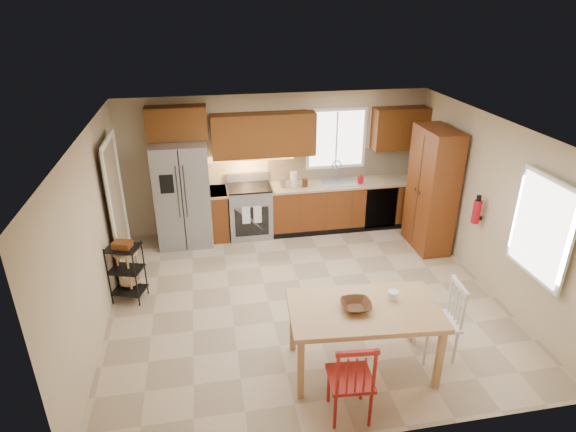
# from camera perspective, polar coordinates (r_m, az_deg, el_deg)

# --- Properties ---
(floor) EXTENTS (5.50, 5.50, 0.00)m
(floor) POSITION_cam_1_polar(r_m,az_deg,el_deg) (7.14, 1.99, -9.64)
(floor) COLOR tan
(floor) RESTS_ON ground
(ceiling) EXTENTS (5.50, 5.00, 0.02)m
(ceiling) POSITION_cam_1_polar(r_m,az_deg,el_deg) (6.09, 2.34, 10.16)
(ceiling) COLOR silver
(ceiling) RESTS_ON ground
(wall_back) EXTENTS (5.50, 0.02, 2.50)m
(wall_back) POSITION_cam_1_polar(r_m,az_deg,el_deg) (8.80, -1.36, 6.34)
(wall_back) COLOR #CCB793
(wall_back) RESTS_ON ground
(wall_front) EXTENTS (5.50, 0.02, 2.50)m
(wall_front) POSITION_cam_1_polar(r_m,az_deg,el_deg) (4.47, 9.26, -14.16)
(wall_front) COLOR #CCB793
(wall_front) RESTS_ON ground
(wall_left) EXTENTS (0.02, 5.00, 2.50)m
(wall_left) POSITION_cam_1_polar(r_m,az_deg,el_deg) (6.54, -22.10, -2.36)
(wall_left) COLOR #CCB793
(wall_left) RESTS_ON ground
(wall_right) EXTENTS (0.02, 5.00, 2.50)m
(wall_right) POSITION_cam_1_polar(r_m,az_deg,el_deg) (7.56, 22.96, 1.12)
(wall_right) COLOR #CCB793
(wall_right) RESTS_ON ground
(refrigerator) EXTENTS (0.92, 0.75, 1.82)m
(refrigerator) POSITION_cam_1_polar(r_m,az_deg,el_deg) (8.47, -12.36, 2.56)
(refrigerator) COLOR gray
(refrigerator) RESTS_ON floor
(range_stove) EXTENTS (0.76, 0.63, 0.92)m
(range_stove) POSITION_cam_1_polar(r_m,az_deg,el_deg) (8.73, -4.54, 0.54)
(range_stove) COLOR gray
(range_stove) RESTS_ON floor
(base_cabinet_narrow) EXTENTS (0.30, 0.60, 0.90)m
(base_cabinet_narrow) POSITION_cam_1_polar(r_m,az_deg,el_deg) (8.72, -8.15, 0.25)
(base_cabinet_narrow) COLOR brown
(base_cabinet_narrow) RESTS_ON floor
(base_cabinet_run) EXTENTS (2.92, 0.60, 0.90)m
(base_cabinet_run) POSITION_cam_1_polar(r_m,az_deg,el_deg) (9.09, 7.05, 1.38)
(base_cabinet_run) COLOR brown
(base_cabinet_run) RESTS_ON floor
(dishwasher) EXTENTS (0.60, 0.02, 0.78)m
(dishwasher) POSITION_cam_1_polar(r_m,az_deg,el_deg) (9.02, 10.98, 0.90)
(dishwasher) COLOR black
(dishwasher) RESTS_ON floor
(backsplash) EXTENTS (2.92, 0.03, 0.55)m
(backsplash) POSITION_cam_1_polar(r_m,az_deg,el_deg) (9.09, 6.76, 6.28)
(backsplash) COLOR beige
(backsplash) RESTS_ON wall_back
(upper_over_fridge) EXTENTS (1.00, 0.35, 0.55)m
(upper_over_fridge) POSITION_cam_1_polar(r_m,az_deg,el_deg) (8.31, -13.09, 10.69)
(upper_over_fridge) COLOR #633410
(upper_over_fridge) RESTS_ON wall_back
(upper_left_block) EXTENTS (1.80, 0.35, 0.75)m
(upper_left_block) POSITION_cam_1_polar(r_m,az_deg,el_deg) (8.43, -2.91, 9.57)
(upper_left_block) COLOR #633410
(upper_left_block) RESTS_ON wall_back
(upper_right_block) EXTENTS (1.00, 0.35, 0.75)m
(upper_right_block) POSITION_cam_1_polar(r_m,az_deg,el_deg) (9.09, 13.16, 10.09)
(upper_right_block) COLOR #633410
(upper_right_block) RESTS_ON wall_back
(window_back) EXTENTS (1.12, 0.04, 1.12)m
(window_back) POSITION_cam_1_polar(r_m,az_deg,el_deg) (8.89, 5.74, 9.12)
(window_back) COLOR white
(window_back) RESTS_ON wall_back
(sink) EXTENTS (0.62, 0.46, 0.16)m
(sink) POSITION_cam_1_polar(r_m,az_deg,el_deg) (8.89, 6.01, 3.72)
(sink) COLOR gray
(sink) RESTS_ON base_cabinet_run
(undercab_glow) EXTENTS (1.60, 0.30, 0.01)m
(undercab_glow) POSITION_cam_1_polar(r_m,az_deg,el_deg) (8.49, -4.85, 6.84)
(undercab_glow) COLOR #FFBF66
(undercab_glow) RESTS_ON wall_back
(soap_bottle) EXTENTS (0.09, 0.09, 0.19)m
(soap_bottle) POSITION_cam_1_polar(r_m,az_deg,el_deg) (8.86, 8.60, 4.45)
(soap_bottle) COLOR #AE0C18
(soap_bottle) RESTS_ON base_cabinet_run
(paper_towel) EXTENTS (0.12, 0.12, 0.28)m
(paper_towel) POSITION_cam_1_polar(r_m,az_deg,el_deg) (8.58, 0.68, 4.38)
(paper_towel) COLOR white
(paper_towel) RESTS_ON base_cabinet_run
(canister_steel) EXTENTS (0.11, 0.11, 0.18)m
(canister_steel) POSITION_cam_1_polar(r_m,az_deg,el_deg) (8.57, -0.64, 3.98)
(canister_steel) COLOR gray
(canister_steel) RESTS_ON base_cabinet_run
(canister_wood) EXTENTS (0.10, 0.10, 0.14)m
(canister_wood) POSITION_cam_1_polar(r_m,az_deg,el_deg) (8.62, 2.02, 3.95)
(canister_wood) COLOR #4B2914
(canister_wood) RESTS_ON base_cabinet_run
(pantry) EXTENTS (0.50, 0.95, 2.10)m
(pantry) POSITION_cam_1_polar(r_m,az_deg,el_deg) (8.43, 16.69, 2.97)
(pantry) COLOR brown
(pantry) RESTS_ON floor
(fire_extinguisher) EXTENTS (0.12, 0.12, 0.36)m
(fire_extinguisher) POSITION_cam_1_polar(r_m,az_deg,el_deg) (7.67, 21.45, 0.48)
(fire_extinguisher) COLOR #AE0C18
(fire_extinguisher) RESTS_ON wall_right
(window_right) EXTENTS (0.04, 1.02, 1.32)m
(window_right) POSITION_cam_1_polar(r_m,az_deg,el_deg) (6.61, 27.88, -1.31)
(window_right) COLOR white
(window_right) RESTS_ON wall_right
(doorway) EXTENTS (0.04, 0.95, 2.10)m
(doorway) POSITION_cam_1_polar(r_m,az_deg,el_deg) (7.77, -19.68, 0.67)
(doorway) COLOR #8C7A59
(doorway) RESTS_ON wall_left
(dining_table) EXTENTS (1.77, 1.09, 0.83)m
(dining_table) POSITION_cam_1_polar(r_m,az_deg,el_deg) (5.81, 8.80, -14.15)
(dining_table) COLOR tan
(dining_table) RESTS_ON floor
(chair_red) EXTENTS (0.50, 0.50, 1.00)m
(chair_red) POSITION_cam_1_polar(r_m,az_deg,el_deg) (5.20, 7.40, -18.37)
(chair_red) COLOR maroon
(chair_red) RESTS_ON floor
(chair_white) EXTENTS (0.50, 0.50, 1.00)m
(chair_white) POSITION_cam_1_polar(r_m,az_deg,el_deg) (6.13, 17.32, -11.76)
(chair_white) COLOR white
(chair_white) RESTS_ON floor
(table_bowl) EXTENTS (0.37, 0.37, 0.08)m
(table_bowl) POSITION_cam_1_polar(r_m,az_deg,el_deg) (5.52, 8.03, -10.89)
(table_bowl) COLOR #4B2914
(table_bowl) RESTS_ON dining_table
(table_jar) EXTENTS (0.15, 0.15, 0.16)m
(table_jar) POSITION_cam_1_polar(r_m,az_deg,el_deg) (5.74, 12.32, -9.37)
(table_jar) COLOR white
(table_jar) RESTS_ON dining_table
(bar_stool) EXTENTS (0.43, 0.43, 0.72)m
(bar_stool) POSITION_cam_1_polar(r_m,az_deg,el_deg) (7.41, -18.35, -6.35)
(bar_stool) COLOR tan
(bar_stool) RESTS_ON floor
(utility_cart) EXTENTS (0.53, 0.47, 0.89)m
(utility_cart) POSITION_cam_1_polar(r_m,az_deg,el_deg) (7.25, -18.57, -6.36)
(utility_cart) COLOR black
(utility_cart) RESTS_ON floor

